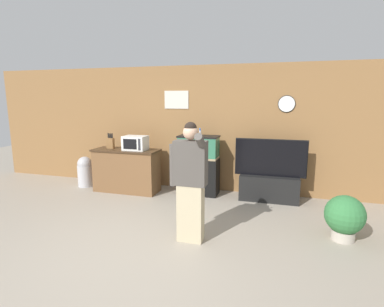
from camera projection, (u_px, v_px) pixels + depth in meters
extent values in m
plane|color=gray|center=(139.00, 249.00, 3.90)|extent=(18.00, 18.00, 0.00)
cube|color=olive|center=(197.00, 129.00, 6.33)|extent=(10.00, 0.06, 2.60)
cube|color=beige|center=(176.00, 100.00, 6.31)|extent=(0.53, 0.02, 0.37)
cylinder|color=white|center=(287.00, 104.00, 5.70)|extent=(0.30, 0.03, 0.30)
cylinder|color=black|center=(287.00, 104.00, 5.70)|extent=(0.32, 0.01, 0.32)
cube|color=brown|center=(127.00, 171.00, 6.26)|extent=(1.34, 0.50, 0.86)
cube|color=#3D2A19|center=(126.00, 150.00, 6.18)|extent=(1.38, 0.54, 0.03)
cube|color=white|center=(135.00, 143.00, 6.09)|extent=(0.47, 0.33, 0.29)
cube|color=black|center=(130.00, 144.00, 5.94)|extent=(0.29, 0.01, 0.20)
cube|color=#2D2D33|center=(139.00, 144.00, 5.88)|extent=(0.05, 0.01, 0.23)
cube|color=brown|center=(110.00, 143.00, 6.29)|extent=(0.15, 0.08, 0.22)
cylinder|color=black|center=(108.00, 135.00, 6.28)|extent=(0.02, 0.02, 0.11)
cylinder|color=black|center=(109.00, 136.00, 6.27)|extent=(0.02, 0.02, 0.07)
cylinder|color=black|center=(110.00, 136.00, 6.26)|extent=(0.02, 0.02, 0.10)
cylinder|color=black|center=(111.00, 136.00, 6.26)|extent=(0.02, 0.02, 0.10)
cylinder|color=black|center=(112.00, 136.00, 6.25)|extent=(0.02, 0.02, 0.10)
cylinder|color=black|center=(109.00, 135.00, 6.31)|extent=(0.02, 0.02, 0.10)
cylinder|color=black|center=(110.00, 136.00, 6.30)|extent=(0.02, 0.02, 0.09)
cylinder|color=black|center=(111.00, 136.00, 6.30)|extent=(0.02, 0.02, 0.08)
cylinder|color=black|center=(112.00, 136.00, 6.29)|extent=(0.02, 0.02, 0.07)
cube|color=black|center=(198.00, 176.00, 6.10)|extent=(0.81, 0.42, 0.74)
cube|color=#937F5B|center=(199.00, 157.00, 6.03)|extent=(0.78, 0.40, 0.04)
cube|color=#2D6B4C|center=(199.00, 147.00, 5.99)|extent=(0.77, 0.40, 0.44)
cube|color=black|center=(199.00, 136.00, 5.95)|extent=(0.81, 0.42, 0.03)
cube|color=black|center=(269.00, 188.00, 5.72)|extent=(1.10, 0.40, 0.49)
cube|color=black|center=(270.00, 158.00, 5.61)|extent=(1.30, 0.05, 0.68)
cube|color=black|center=(270.00, 158.00, 5.64)|extent=(1.33, 0.01, 0.71)
cube|color=#BCAD89|center=(191.00, 213.00, 4.07)|extent=(0.34, 0.19, 0.79)
cube|color=#4C4742|center=(191.00, 163.00, 3.94)|extent=(0.43, 0.21, 0.60)
sphere|color=tan|center=(191.00, 132.00, 3.87)|extent=(0.20, 0.20, 0.20)
sphere|color=black|center=(191.00, 128.00, 3.86)|extent=(0.16, 0.16, 0.16)
cylinder|color=#4C4742|center=(174.00, 165.00, 4.02)|extent=(0.11, 0.11, 0.57)
cylinder|color=#4C4742|center=(201.00, 142.00, 3.72)|extent=(0.10, 0.31, 0.26)
cylinder|color=white|center=(200.00, 135.00, 3.68)|extent=(0.02, 0.06, 0.11)
cylinder|color=#2856B2|center=(200.00, 130.00, 3.65)|extent=(0.02, 0.03, 0.05)
cylinder|color=#B2A899|center=(343.00, 235.00, 4.14)|extent=(0.31, 0.31, 0.14)
sphere|color=#33753D|center=(345.00, 215.00, 4.09)|extent=(0.53, 0.53, 0.53)
cylinder|color=#B7B7BC|center=(86.00, 176.00, 6.66)|extent=(0.34, 0.34, 0.46)
sphere|color=#ADADB2|center=(85.00, 164.00, 6.61)|extent=(0.32, 0.32, 0.32)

